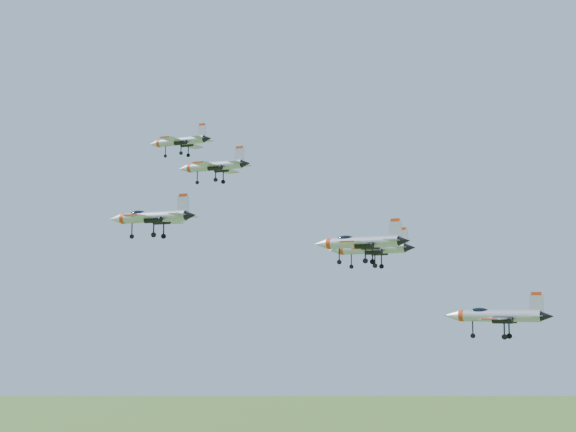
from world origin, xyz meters
The scene contains 6 objects.
jet_lead centered at (-19.32, 7.61, 143.59)m, with size 12.73×10.53×3.40m.
jet_left_high centered at (-7.47, 0.82, 137.25)m, with size 13.08×10.82×3.50m.
jet_right_high centered at (-4.19, -18.17, 127.25)m, with size 13.56×11.27×3.62m.
jet_left_low centered at (18.09, 3.25, 123.54)m, with size 13.36×10.96×3.58m.
jet_right_low centered at (23.31, -11.83, 123.29)m, with size 12.74×10.48×3.41m.
jet_trail centered at (36.45, 0.79, 114.28)m, with size 13.95×11.46×3.74m.
Camera 1 is at (63.71, -101.51, 115.92)m, focal length 50.00 mm.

